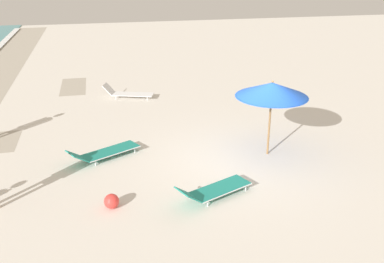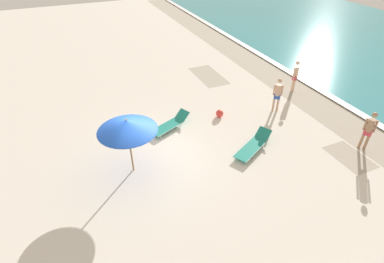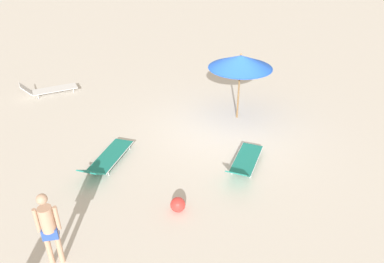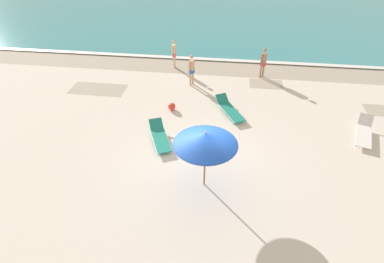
# 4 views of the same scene
# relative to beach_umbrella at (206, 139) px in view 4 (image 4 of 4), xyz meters

# --- Properties ---
(ground_plane) EXTENTS (60.00, 60.00, 0.16)m
(ground_plane) POSITION_rel_beach_umbrella_xyz_m (-0.23, 0.78, -2.13)
(ground_plane) COLOR silver
(ocean_water) EXTENTS (60.00, 19.69, 0.07)m
(ocean_water) POSITION_rel_beach_umbrella_xyz_m (-0.23, 20.99, -2.02)
(ocean_water) COLOR teal
(ocean_water) RESTS_ON ground_plane
(beach_umbrella) EXTENTS (2.14, 2.14, 2.33)m
(beach_umbrella) POSITION_rel_beach_umbrella_xyz_m (0.00, 0.00, 0.00)
(beach_umbrella) COLOR olive
(beach_umbrella) RESTS_ON ground_plane
(sun_lounger_under_umbrella) EXTENTS (1.24, 2.20, 0.59)m
(sun_lounger_under_umbrella) POSITION_rel_beach_umbrella_xyz_m (6.60, 3.74, -1.83)
(sun_lounger_under_umbrella) COLOR white
(sun_lounger_under_umbrella) RESTS_ON ground_plane
(sun_lounger_beside_umbrella) EXTENTS (1.39, 2.13, 0.52)m
(sun_lounger_beside_umbrella) POSITION_rel_beach_umbrella_xyz_m (-2.12, 2.29, -1.84)
(sun_lounger_beside_umbrella) COLOR #1E8475
(sun_lounger_beside_umbrella) RESTS_ON ground_plane
(sun_lounger_near_water_left) EXTENTS (1.57, 2.23, 0.50)m
(sun_lounger_near_water_left) POSITION_rel_beach_umbrella_xyz_m (0.76, 4.91, -1.84)
(sun_lounger_near_water_left) COLOR #1E8475
(sun_lounger_near_water_left) RESTS_ON ground_plane
(beachgoer_wading_adult) EXTENTS (0.29, 0.42, 1.76)m
(beachgoer_wading_adult) POSITION_rel_beach_umbrella_xyz_m (-2.86, 9.86, -1.05)
(beachgoer_wading_adult) COLOR beige
(beachgoer_wading_adult) RESTS_ON ground_plane
(beachgoer_shoreline_child) EXTENTS (0.37, 0.33, 1.76)m
(beachgoer_shoreline_child) POSITION_rel_beach_umbrella_xyz_m (2.52, 9.16, -1.05)
(beachgoer_shoreline_child) COLOR #A37A5B
(beachgoer_shoreline_child) RESTS_ON ground_plane
(beachgoer_strolling_adult) EXTENTS (0.32, 0.39, 1.76)m
(beachgoer_strolling_adult) POSITION_rel_beach_umbrella_xyz_m (-1.46, 7.64, -1.05)
(beachgoer_strolling_adult) COLOR tan
(beachgoer_strolling_adult) RESTS_ON ground_plane
(beach_ball) EXTENTS (0.37, 0.37, 0.37)m
(beach_ball) POSITION_rel_beach_umbrella_xyz_m (-2.08, 4.82, -1.87)
(beach_ball) COLOR red
(beach_ball) RESTS_ON ground_plane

